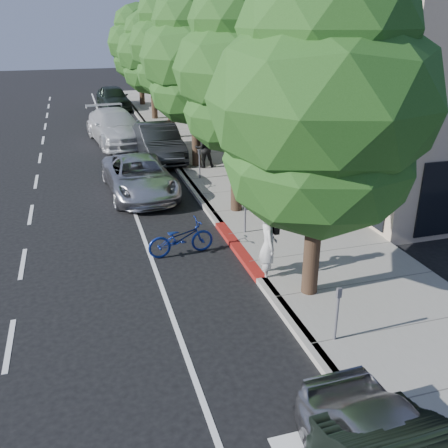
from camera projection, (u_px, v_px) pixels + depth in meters
name	position (u px, v px, depth m)	size (l,w,h in m)	color
ground	(249.00, 266.00, 14.20)	(120.00, 120.00, 0.00)	black
sidewalk	(239.00, 176.00, 21.84)	(4.60, 56.00, 0.15)	gray
curb	(187.00, 181.00, 21.24)	(0.30, 56.00, 0.15)	#9E998E
curb_red_segment	(238.00, 249.00, 15.05)	(0.32, 4.00, 0.15)	maroon
storefront_building	(300.00, 69.00, 31.28)	(10.00, 36.00, 7.00)	#BDAB91
street_tree_0	(323.00, 104.00, 10.80)	(5.16, 5.16, 7.91)	black
street_tree_1	(238.00, 72.00, 16.07)	(4.25, 4.25, 7.76)	black
street_tree_2	(194.00, 59.00, 21.39)	(4.77, 4.77, 7.85)	black
street_tree_3	(168.00, 46.00, 26.62)	(4.27, 4.27, 7.97)	black
street_tree_4	(152.00, 53.00, 32.20)	(4.55, 4.55, 7.10)	black
street_tree_5	(139.00, 44.00, 37.40)	(4.75, 4.75, 7.52)	black
cyclist	(268.00, 245.00, 13.15)	(0.72, 0.47, 1.97)	silver
bicycle	(181.00, 238.00, 14.71)	(0.69, 1.99, 1.05)	navy
silver_suv	(139.00, 176.00, 19.63)	(2.43, 5.27, 1.46)	#BCBCC1
dark_sedan	(159.00, 142.00, 24.43)	(1.82, 5.21, 1.72)	black
white_pickup	(116.00, 127.00, 27.60)	(2.50, 6.14, 1.78)	silver
dark_suv_far	(113.00, 98.00, 37.63)	(2.02, 5.01, 1.71)	black
pedestrian	(204.00, 148.00, 22.57)	(0.87, 0.68, 1.79)	black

